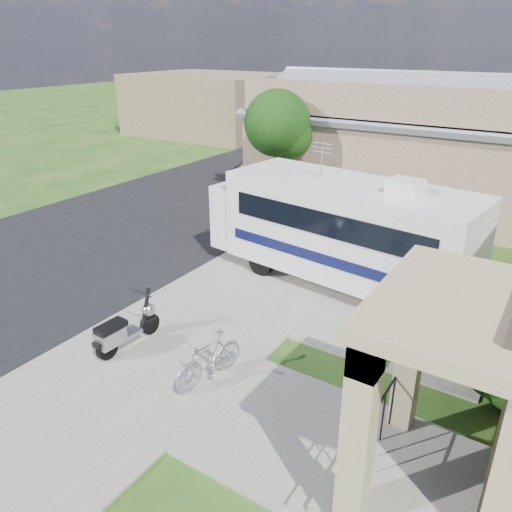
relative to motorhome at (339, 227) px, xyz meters
The scene contains 17 objects.
ground 5.04m from the motorhome, 98.14° to the right, with size 120.00×120.00×0.00m, color #1A3F11.
street_slab 9.86m from the motorhome, 147.20° to the left, with size 9.00×80.00×0.02m, color black.
sidewalk_slab 5.75m from the motorhome, 107.65° to the left, with size 4.00×80.00×0.06m, color slate.
driveway_slab 1.79m from the motorhome, 15.70° to the right, with size 7.00×6.00×0.05m, color slate.
walk_slab 6.38m from the motorhome, 67.93° to the right, with size 4.00×3.00×0.05m, color slate.
warehouse 9.27m from the motorhome, 94.19° to the left, with size 12.50×8.40×5.04m.
distant_bldg_far 24.71m from the motorhome, 135.67° to the left, with size 10.00×8.00×4.00m, color brown.
distant_bldg_near 33.20m from the motorhome, 118.17° to the left, with size 8.00×7.00×3.20m, color #7A614C.
street_tree_a 6.37m from the motorhome, 135.37° to the left, with size 2.44×2.40×4.58m.
street_tree_b 15.08m from the motorhome, 106.99° to the left, with size 2.44×2.40×4.73m.
street_tree_c 23.77m from the motorhome, 100.63° to the left, with size 2.44×2.40×4.42m.
motorhome is the anchor object (origin of this frame).
scooter 6.10m from the motorhome, 113.42° to the right, with size 0.60×1.71×1.13m.
bicycle 5.51m from the motorhome, 92.02° to the right, with size 0.46×1.63×0.98m, color #97979E.
pickup_truck 10.79m from the motorhome, 127.39° to the left, with size 2.66×5.78×1.61m, color silver.
van 16.86m from the motorhome, 114.23° to the left, with size 2.66×6.54×1.90m, color silver.
garden_hose 6.12m from the motorhome, 60.36° to the right, with size 0.43×0.43×0.19m, color #125C23.
Camera 1 is at (5.55, -6.85, 6.13)m, focal length 35.00 mm.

